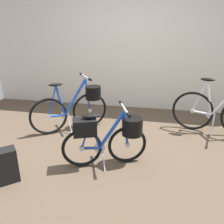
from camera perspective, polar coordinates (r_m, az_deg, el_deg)
ground_plane at (r=3.32m, az=-0.83°, el=-10.34°), size 6.12×6.12×0.00m
back_wall at (r=4.95m, az=4.57°, el=17.47°), size 6.12×0.10×2.89m
folding_bike_foreground at (r=2.95m, az=-0.84°, el=-5.51°), size 1.02×0.57×0.77m
display_bike_left at (r=4.15m, az=24.00°, el=-0.01°), size 1.40×0.53×0.99m
display_bike_right at (r=3.98m, az=-8.47°, el=1.57°), size 1.08×0.84×0.92m
backpack_on_floor at (r=2.99m, az=-24.38°, el=-11.78°), size 0.31×0.31×0.40m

